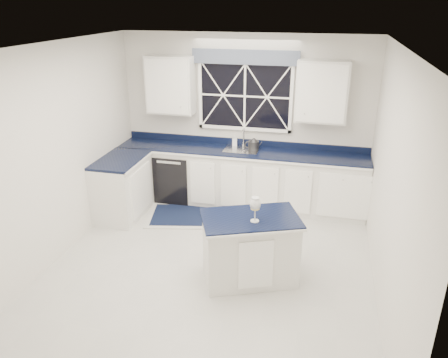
% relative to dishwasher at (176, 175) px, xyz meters
% --- Properties ---
extents(ground, '(4.50, 4.50, 0.00)m').
position_rel_dishwasher_xyz_m(ground, '(1.10, -1.95, -0.41)').
color(ground, '#B7B7B2').
rests_on(ground, ground).
extents(back_wall, '(4.00, 0.10, 2.70)m').
position_rel_dishwasher_xyz_m(back_wall, '(1.10, 0.30, 0.94)').
color(back_wall, silver).
rests_on(back_wall, ground).
extents(base_cabinets, '(3.99, 1.60, 0.90)m').
position_rel_dishwasher_xyz_m(base_cabinets, '(0.77, -0.17, 0.04)').
color(base_cabinets, silver).
rests_on(base_cabinets, ground).
extents(countertop, '(3.98, 0.64, 0.04)m').
position_rel_dishwasher_xyz_m(countertop, '(1.10, 0.00, 0.51)').
color(countertop, black).
rests_on(countertop, base_cabinets).
extents(dishwasher, '(0.60, 0.58, 0.82)m').
position_rel_dishwasher_xyz_m(dishwasher, '(0.00, 0.00, 0.00)').
color(dishwasher, black).
rests_on(dishwasher, ground).
extents(window, '(1.65, 0.09, 1.26)m').
position_rel_dishwasher_xyz_m(window, '(1.10, 0.25, 1.42)').
color(window, black).
rests_on(window, ground).
extents(upper_cabinets, '(3.10, 0.34, 0.90)m').
position_rel_dishwasher_xyz_m(upper_cabinets, '(1.10, 0.13, 1.49)').
color(upper_cabinets, silver).
rests_on(upper_cabinets, ground).
extents(faucet, '(0.05, 0.20, 0.30)m').
position_rel_dishwasher_xyz_m(faucet, '(1.10, 0.19, 0.69)').
color(faucet, silver).
rests_on(faucet, countertop).
extents(island, '(1.29, 1.04, 0.83)m').
position_rel_dishwasher_xyz_m(island, '(1.62, -2.02, 0.01)').
color(island, silver).
rests_on(island, ground).
extents(rug, '(1.60, 1.16, 0.02)m').
position_rel_dishwasher_xyz_m(rug, '(0.48, -0.60, -0.40)').
color(rug, '#BABAB5').
rests_on(rug, ground).
extents(kettle, '(0.28, 0.20, 0.20)m').
position_rel_dishwasher_xyz_m(kettle, '(1.29, 0.08, 0.62)').
color(kettle, '#2C2C2E').
rests_on(kettle, countertop).
extents(wine_glass, '(0.12, 0.12, 0.30)m').
position_rel_dishwasher_xyz_m(wine_glass, '(1.68, -2.11, 0.63)').
color(wine_glass, silver).
rests_on(wine_glass, island).
extents(soap_bottle, '(0.09, 0.09, 0.17)m').
position_rel_dishwasher_xyz_m(soap_bottle, '(0.95, 0.22, 0.61)').
color(soap_bottle, silver).
rests_on(soap_bottle, countertop).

